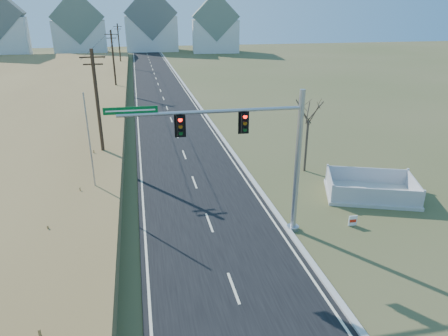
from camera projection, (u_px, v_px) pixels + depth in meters
ground at (224, 263)px, 19.58m from camera, size 260.00×260.00×0.00m
road at (159, 86)px, 64.99m from camera, size 8.00×180.00×0.06m
curb at (184, 85)px, 65.79m from camera, size 0.30×180.00×0.18m
utility_pole_near at (98, 108)px, 30.19m from camera, size 1.80×0.26×9.00m
utility_pole_mid at (114, 61)px, 57.45m from camera, size 1.80×0.26×9.00m
utility_pole_far at (119, 45)px, 84.70m from camera, size 1.80×0.26×9.00m
condo_nnw at (79, 28)px, 111.58m from camera, size 14.93×11.17×17.03m
condo_n at (151, 24)px, 118.91m from camera, size 15.27×10.20×18.54m
condo_ne at (215, 28)px, 115.49m from camera, size 14.12×10.51×16.52m
traffic_signal_mast at (263, 152)px, 20.49m from camera, size 9.96×0.68×7.92m
fence_enclosure at (370, 192)px, 26.63m from camera, size 6.72×5.67×1.30m
open_sign at (353, 221)px, 22.85m from camera, size 0.50×0.08×0.62m
flagpole at (92, 162)px, 24.53m from camera, size 0.32×0.32×7.14m
bare_tree at (309, 110)px, 29.09m from camera, size 2.24×2.24×5.94m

